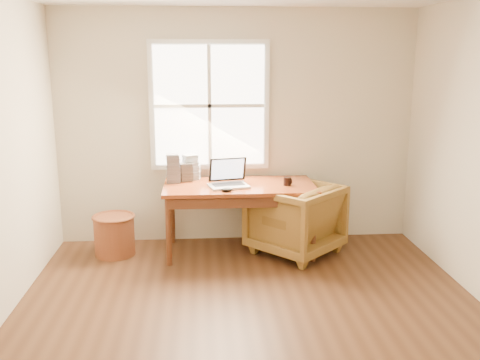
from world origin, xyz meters
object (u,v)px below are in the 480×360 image
(armchair, at_px, (295,219))
(laptop, at_px, (229,174))
(desk, at_px, (239,186))
(wicker_stool, at_px, (114,236))
(coffee_mug, at_px, (287,181))
(cd_stack_a, at_px, (190,167))

(armchair, height_order, laptop, laptop)
(desk, height_order, armchair, armchair)
(wicker_stool, height_order, coffee_mug, coffee_mug)
(armchair, bearing_deg, desk, -51.43)
(coffee_mug, bearing_deg, armchair, 7.79)
(desk, bearing_deg, coffee_mug, -8.14)
(wicker_stool, distance_m, coffee_mug, 1.93)
(laptop, distance_m, coffee_mug, 0.63)
(wicker_stool, bearing_deg, cd_stack_a, 18.61)
(laptop, bearing_deg, coffee_mug, -10.27)
(laptop, relative_size, cd_stack_a, 1.38)
(coffee_mug, relative_size, cd_stack_a, 0.31)
(wicker_stool, distance_m, laptop, 1.40)
(wicker_stool, bearing_deg, coffee_mug, -2.23)
(laptop, bearing_deg, desk, 26.91)
(armchair, distance_m, wicker_stool, 1.94)
(cd_stack_a, bearing_deg, laptop, -43.06)
(coffee_mug, bearing_deg, desk, -174.36)
(coffee_mug, height_order, cd_stack_a, cd_stack_a)
(desk, height_order, cd_stack_a, cd_stack_a)
(wicker_stool, height_order, laptop, laptop)
(coffee_mug, bearing_deg, wicker_stool, -168.45)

